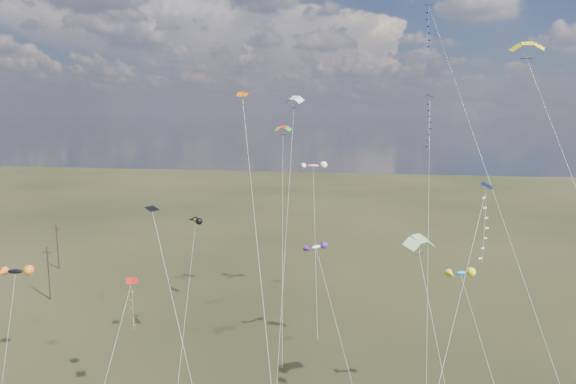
% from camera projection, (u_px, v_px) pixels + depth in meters
% --- Properties ---
extents(utility_pole_near, '(1.40, 0.20, 8.00)m').
position_uv_depth(utility_pole_near, '(49.00, 273.00, 75.58)').
color(utility_pole_near, black).
rests_on(utility_pole_near, ground).
extents(utility_pole_far, '(1.40, 0.20, 8.00)m').
position_uv_depth(utility_pole_far, '(57.00, 246.00, 90.58)').
color(utility_pole_far, black).
rests_on(utility_pole_far, ground).
extents(diamond_black_high, '(1.67, 21.22, 29.61)m').
position_uv_depth(diamond_black_high, '(429.00, 133.00, 61.28)').
color(diamond_black_high, black).
rests_on(diamond_black_high, ground).
extents(diamond_navy_tall, '(11.14, 28.76, 39.23)m').
position_uv_depth(diamond_navy_tall, '(438.00, 54.00, 54.19)').
color(diamond_navy_tall, '#0B1B54').
rests_on(diamond_navy_tall, ground).
extents(diamond_black_mid, '(10.76, 12.85, 19.79)m').
position_uv_depth(diamond_black_mid, '(169.00, 283.00, 39.32)').
color(diamond_black_mid, black).
rests_on(diamond_black_mid, ground).
extents(diamond_red_low, '(2.08, 7.62, 13.26)m').
position_uv_depth(diamond_red_low, '(131.00, 309.00, 44.37)').
color(diamond_red_low, '#AD1E14').
rests_on(diamond_red_low, ground).
extents(diamond_navy_right, '(6.78, 11.22, 22.60)m').
position_uv_depth(diamond_navy_right, '(481.00, 238.00, 35.88)').
color(diamond_navy_right, '#090A47').
rests_on(diamond_navy_right, ground).
extents(diamond_orange_center, '(9.03, 22.45, 29.25)m').
position_uv_depth(diamond_orange_center, '(253.00, 203.00, 39.90)').
color(diamond_orange_center, '#D95A00').
rests_on(diamond_orange_center, ground).
extents(parafoil_yellow, '(7.47, 26.98, 33.64)m').
position_uv_depth(parafoil_yellow, '(528.00, 46.00, 41.70)').
color(parafoil_yellow, yellow).
rests_on(parafoil_yellow, ground).
extents(parafoil_blue_white, '(2.89, 20.72, 29.70)m').
position_uv_depth(parafoil_blue_white, '(294.00, 99.00, 57.99)').
color(parafoil_blue_white, '#1E63B2').
rests_on(parafoil_blue_white, ground).
extents(parafoil_striped, '(4.99, 10.92, 17.80)m').
position_uv_depth(parafoil_striped, '(420.00, 239.00, 42.74)').
color(parafoil_striped, yellow).
rests_on(parafoil_striped, ground).
extents(parafoil_tricolor, '(4.16, 17.05, 26.13)m').
position_uv_depth(parafoil_tricolor, '(283.00, 128.00, 67.66)').
color(parafoil_tricolor, yellow).
rests_on(parafoil_tricolor, ground).
extents(novelty_black_orange, '(3.91, 7.20, 11.54)m').
position_uv_depth(novelty_black_orange, '(15.00, 272.00, 53.93)').
color(novelty_black_orange, black).
rests_on(novelty_black_orange, ground).
extents(novelty_orange_black, '(2.35, 9.91, 16.11)m').
position_uv_depth(novelty_orange_black, '(196.00, 221.00, 56.70)').
color(novelty_orange_black, '#CD641A').
rests_on(novelty_orange_black, ground).
extents(novelty_white_purple, '(6.05, 9.14, 12.65)m').
position_uv_depth(novelty_white_purple, '(316.00, 247.00, 58.76)').
color(novelty_white_purple, white).
rests_on(novelty_white_purple, ground).
extents(novelty_redwhite_stripe, '(4.01, 13.44, 20.68)m').
position_uv_depth(novelty_redwhite_stripe, '(313.00, 166.00, 71.86)').
color(novelty_redwhite_stripe, red).
rests_on(novelty_redwhite_stripe, ground).
extents(novelty_blue_yellow, '(5.28, 8.01, 14.17)m').
position_uv_depth(novelty_blue_yellow, '(461.00, 274.00, 44.31)').
color(novelty_blue_yellow, blue).
rests_on(novelty_blue_yellow, ground).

